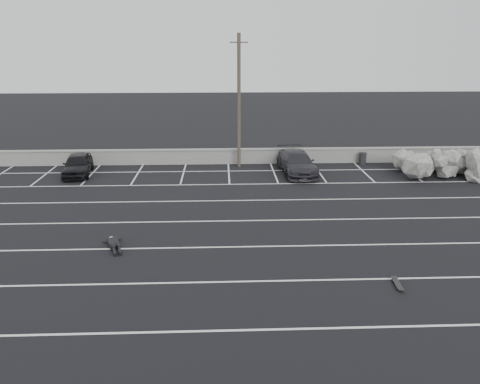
{
  "coord_description": "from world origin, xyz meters",
  "views": [
    {
      "loc": [
        0.59,
        -18.2,
        8.47
      ],
      "look_at": [
        1.47,
        4.45,
        1.0
      ],
      "focal_mm": 35.0,
      "sensor_mm": 36.0,
      "label": 1
    }
  ],
  "objects_px": {
    "car_left": "(78,164)",
    "person": "(113,240)",
    "riprap_pile": "(445,167)",
    "trash_bin": "(363,158)",
    "car_right": "(297,163)",
    "skateboard": "(398,284)",
    "utility_pole": "(239,102)"
  },
  "relations": [
    {
      "from": "car_right",
      "to": "trash_bin",
      "type": "height_order",
      "value": "car_right"
    },
    {
      "from": "person",
      "to": "skateboard",
      "type": "height_order",
      "value": "person"
    },
    {
      "from": "car_right",
      "to": "utility_pole",
      "type": "xyz_separation_m",
      "value": [
        -3.73,
        1.91,
        3.74
      ]
    },
    {
      "from": "trash_bin",
      "to": "skateboard",
      "type": "bearing_deg",
      "value": -102.12
    },
    {
      "from": "car_right",
      "to": "skateboard",
      "type": "xyz_separation_m",
      "value": [
        1.36,
        -14.83,
        -0.65
      ]
    },
    {
      "from": "person",
      "to": "skateboard",
      "type": "distance_m",
      "value": 11.66
    },
    {
      "from": "trash_bin",
      "to": "riprap_pile",
      "type": "xyz_separation_m",
      "value": [
        4.46,
        -3.07,
        0.18
      ]
    },
    {
      "from": "trash_bin",
      "to": "skateboard",
      "type": "distance_m",
      "value": 17.36
    },
    {
      "from": "car_left",
      "to": "skateboard",
      "type": "height_order",
      "value": "car_left"
    },
    {
      "from": "car_right",
      "to": "utility_pole",
      "type": "height_order",
      "value": "utility_pole"
    },
    {
      "from": "riprap_pile",
      "to": "person",
      "type": "xyz_separation_m",
      "value": [
        -19.09,
        -9.98,
        -0.38
      ]
    },
    {
      "from": "car_left",
      "to": "person",
      "type": "height_order",
      "value": "car_left"
    },
    {
      "from": "utility_pole",
      "to": "trash_bin",
      "type": "relative_size",
      "value": 10.52
    },
    {
      "from": "car_right",
      "to": "utility_pole",
      "type": "distance_m",
      "value": 5.62
    },
    {
      "from": "riprap_pile",
      "to": "car_left",
      "type": "bearing_deg",
      "value": 177.12
    },
    {
      "from": "car_right",
      "to": "trash_bin",
      "type": "xyz_separation_m",
      "value": [
        5.01,
        2.14,
        -0.3
      ]
    },
    {
      "from": "car_left",
      "to": "riprap_pile",
      "type": "distance_m",
      "value": 23.78
    },
    {
      "from": "car_left",
      "to": "utility_pole",
      "type": "height_order",
      "value": "utility_pole"
    },
    {
      "from": "utility_pole",
      "to": "riprap_pile",
      "type": "bearing_deg",
      "value": -12.15
    },
    {
      "from": "car_left",
      "to": "riprap_pile",
      "type": "height_order",
      "value": "riprap_pile"
    },
    {
      "from": "trash_bin",
      "to": "riprap_pile",
      "type": "distance_m",
      "value": 5.42
    },
    {
      "from": "trash_bin",
      "to": "car_left",
      "type": "bearing_deg",
      "value": -174.45
    },
    {
      "from": "trash_bin",
      "to": "skateboard",
      "type": "height_order",
      "value": "trash_bin"
    },
    {
      "from": "trash_bin",
      "to": "riprap_pile",
      "type": "bearing_deg",
      "value": -34.49
    },
    {
      "from": "car_right",
      "to": "car_left",
      "type": "bearing_deg",
      "value": 174.95
    },
    {
      "from": "trash_bin",
      "to": "riprap_pile",
      "type": "height_order",
      "value": "riprap_pile"
    },
    {
      "from": "car_left",
      "to": "trash_bin",
      "type": "xyz_separation_m",
      "value": [
        19.29,
        1.87,
        -0.26
      ]
    },
    {
      "from": "riprap_pile",
      "to": "utility_pole",
      "type": "bearing_deg",
      "value": 167.85
    },
    {
      "from": "riprap_pile",
      "to": "skateboard",
      "type": "xyz_separation_m",
      "value": [
        -8.11,
        -13.9,
        -0.52
      ]
    },
    {
      "from": "car_left",
      "to": "skateboard",
      "type": "xyz_separation_m",
      "value": [
        15.64,
        -15.1,
        -0.61
      ]
    },
    {
      "from": "car_right",
      "to": "person",
      "type": "bearing_deg",
      "value": -135.39
    },
    {
      "from": "utility_pole",
      "to": "riprap_pile",
      "type": "relative_size",
      "value": 1.3
    }
  ]
}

